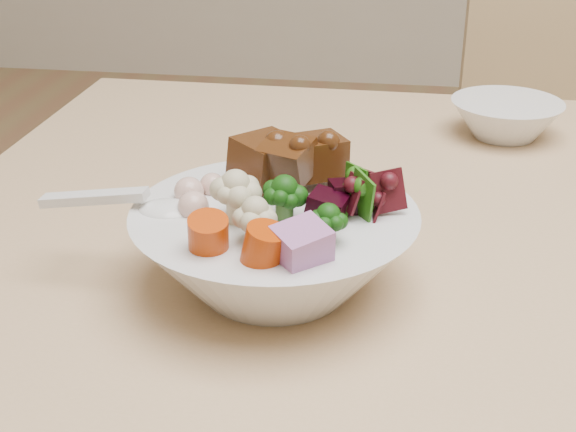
# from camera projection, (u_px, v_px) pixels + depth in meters

# --- Properties ---
(food_bowl) EXTENTS (0.23, 0.23, 0.12)m
(food_bowl) POSITION_uv_depth(u_px,v_px,m) (277.00, 243.00, 0.63)
(food_bowl) COLOR silver
(food_bowl) RESTS_ON dining_table
(soup_spoon) EXTENTS (0.13, 0.04, 0.03)m
(soup_spoon) POSITION_uv_depth(u_px,v_px,m) (148.00, 208.00, 0.63)
(soup_spoon) COLOR silver
(soup_spoon) RESTS_ON food_bowl
(side_bowl) EXTENTS (0.13, 0.13, 0.04)m
(side_bowl) POSITION_uv_depth(u_px,v_px,m) (506.00, 119.00, 0.95)
(side_bowl) COLOR silver
(side_bowl) RESTS_ON dining_table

